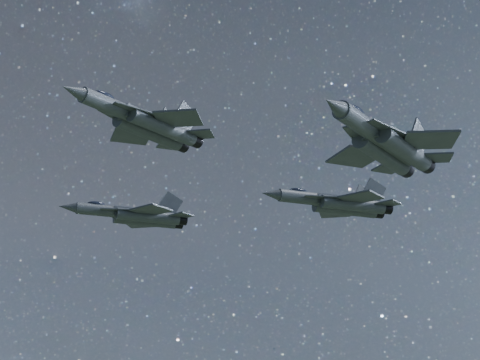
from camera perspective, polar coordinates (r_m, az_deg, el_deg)
jet_lead at (r=68.13m, az=-7.33°, el=4.42°), size 16.38×11.29×4.11m
jet_left at (r=87.01m, az=-8.05°, el=-2.73°), size 15.49×10.35×3.92m
jet_right at (r=63.91m, az=11.25°, el=2.78°), size 17.98×12.22×4.52m
jet_slot at (r=84.70m, az=7.66°, el=-1.82°), size 16.41×10.97×4.16m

